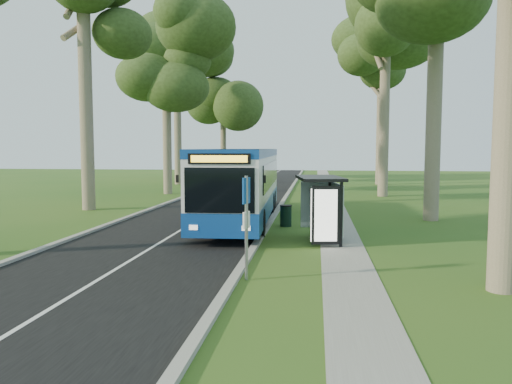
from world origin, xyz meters
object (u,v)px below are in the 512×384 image
(car_silver, at_px, (202,177))
(bus_shelter, at_px, (324,197))
(bus, at_px, (242,184))
(litter_bin, at_px, (286,216))
(bus_stop_sign, at_px, (246,216))
(car_white, at_px, (209,175))

(car_silver, bearing_deg, bus_shelter, -85.72)
(bus, xyz_separation_m, litter_bin, (2.12, -1.04, -1.27))
(bus_stop_sign, height_order, car_silver, bus_stop_sign)
(bus_stop_sign, xyz_separation_m, car_white, (-8.53, 34.73, -0.84))
(bus, bearing_deg, car_white, 103.78)
(bus_stop_sign, relative_size, bus_shelter, 0.91)
(car_white, bearing_deg, litter_bin, -85.57)
(bus_stop_sign, relative_size, car_white, 0.55)
(bus_stop_sign, bearing_deg, car_silver, 123.33)
(car_white, bearing_deg, car_silver, 170.62)
(bus_stop_sign, distance_m, car_silver, 35.89)
(bus, distance_m, bus_shelter, 6.05)
(bus, xyz_separation_m, bus_shelter, (3.69, -4.79, -0.08))
(bus_stop_sign, bearing_deg, litter_bin, 105.40)
(bus, height_order, bus_shelter, bus)
(bus_shelter, height_order, litter_bin, bus_shelter)
(bus, relative_size, bus_shelter, 4.33)
(car_silver, bearing_deg, bus, -89.57)
(litter_bin, height_order, car_silver, car_silver)
(bus, bearing_deg, bus_stop_sign, -82.61)
(bus_stop_sign, xyz_separation_m, bus_shelter, (2.05, 5.32, -0.01))
(bus, distance_m, car_white, 25.59)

